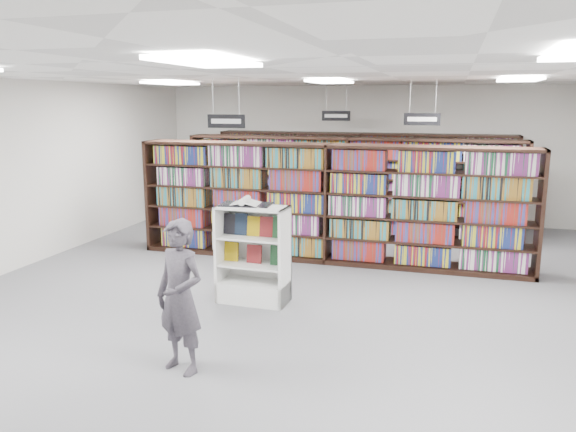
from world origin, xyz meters
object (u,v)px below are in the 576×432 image
(endcap_display, at_px, (254,269))
(open_book, at_px, (246,203))
(shopper, at_px, (180,297))
(bookshelf_row_near, at_px, (328,204))

(endcap_display, xyz_separation_m, open_book, (-0.13, 0.04, 0.95))
(endcap_display, height_order, shopper, shopper)
(endcap_display, xyz_separation_m, shopper, (-0.01, -2.24, 0.35))
(shopper, bearing_deg, open_book, 111.22)
(endcap_display, distance_m, shopper, 2.26)
(bookshelf_row_near, bearing_deg, shopper, -97.19)
(bookshelf_row_near, xyz_separation_m, shopper, (-0.58, -4.57, -0.23))
(bookshelf_row_near, xyz_separation_m, endcap_display, (-0.57, -2.33, -0.58))
(endcap_display, height_order, open_book, open_book)
(bookshelf_row_near, distance_m, shopper, 4.61)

